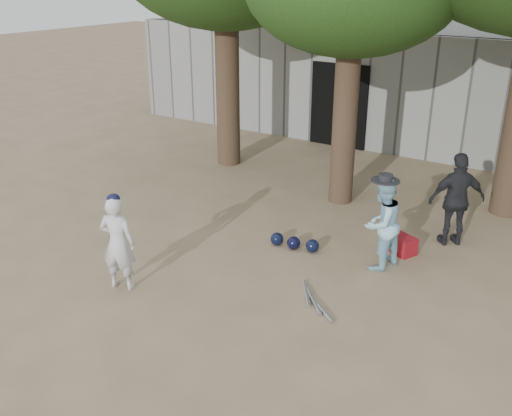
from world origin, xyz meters
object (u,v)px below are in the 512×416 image
Objects in this scene: boy_player at (118,243)px; red_bag at (402,245)px; spectator_dark at (457,200)px; spectator_blue at (381,224)px.

boy_player reaches higher than red_bag.
spectator_blue is at bearing 25.83° from spectator_dark.
red_bag is (0.16, 0.67, -0.60)m from spectator_blue.
boy_player is 5.63m from spectator_dark.
spectator_dark is at bearing 54.53° from red_bag.
red_bag is at bearing -176.74° from spectator_blue.
spectator_blue is 3.58× the size of red_bag.
spectator_dark is 3.91× the size of red_bag.
red_bag is at bearing -151.40° from boy_player.
spectator_blue is 1.68m from spectator_dark.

